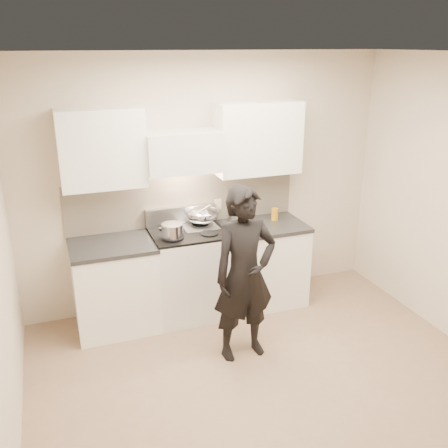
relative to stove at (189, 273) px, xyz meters
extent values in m
plane|color=#8B6F57|center=(0.30, -1.42, -0.47)|extent=(4.00, 4.00, 0.00)
cube|color=beige|center=(0.30, 0.33, 0.88)|extent=(4.00, 0.04, 2.70)
cube|color=beige|center=(0.30, -3.17, 0.88)|extent=(4.00, 0.04, 2.70)
cube|color=white|center=(0.30, -1.42, 2.22)|extent=(4.00, 3.50, 0.02)
cube|color=beige|center=(0.05, 0.31, 0.71)|extent=(2.50, 0.02, 0.53)
cube|color=#B6B6B6|center=(0.00, 0.28, 0.56)|extent=(0.76, 0.08, 0.20)
cube|color=silver|center=(0.00, 0.13, 1.28)|extent=(0.76, 0.40, 0.40)
cylinder|color=#A7A9BA|center=(0.00, -0.05, 1.10)|extent=(0.66, 0.02, 0.02)
cube|color=white|center=(0.83, 0.16, 1.35)|extent=(0.90, 0.33, 0.75)
cube|color=white|center=(-0.78, 0.16, 1.35)|extent=(0.80, 0.33, 0.75)
cube|color=#C2B493|center=(0.43, 0.30, 0.63)|extent=(0.08, 0.01, 0.12)
cube|color=silver|center=(0.00, 0.00, -0.01)|extent=(0.76, 0.65, 0.92)
cube|color=black|center=(0.00, 0.00, 0.46)|extent=(0.76, 0.65, 0.02)
cube|color=silver|center=(0.16, 0.12, 0.47)|extent=(0.36, 0.34, 0.01)
cylinder|color=#A7A9BA|center=(0.00, -0.29, 0.31)|extent=(0.62, 0.02, 0.02)
cylinder|color=black|center=(-0.18, -0.15, 0.48)|extent=(0.18, 0.18, 0.01)
cylinder|color=black|center=(0.18, -0.15, 0.48)|extent=(0.18, 0.18, 0.01)
cylinder|color=black|center=(-0.18, 0.15, 0.48)|extent=(0.18, 0.18, 0.01)
cylinder|color=black|center=(0.18, 0.15, 0.48)|extent=(0.18, 0.18, 0.01)
cube|color=white|center=(0.83, 0.00, -0.03)|extent=(0.90, 0.65, 0.88)
cube|color=black|center=(0.83, 0.00, 0.43)|extent=(0.92, 0.67, 0.04)
cube|color=white|center=(-0.78, 0.00, -0.03)|extent=(0.80, 0.65, 0.88)
cube|color=black|center=(-0.78, 0.00, 0.43)|extent=(0.82, 0.67, 0.04)
ellipsoid|color=#A7A9BA|center=(0.20, 0.14, 0.58)|extent=(0.33, 0.33, 0.18)
torus|color=#A7A9BA|center=(0.20, 0.14, 0.62)|extent=(0.35, 0.35, 0.02)
ellipsoid|color=#C8B68D|center=(0.20, 0.14, 0.57)|extent=(0.19, 0.19, 0.09)
cylinder|color=silver|center=(0.15, 0.01, 0.67)|extent=(0.13, 0.23, 0.18)
cylinder|color=#A7A9BA|center=(-0.20, -0.14, 0.55)|extent=(0.27, 0.27, 0.14)
cube|color=#A7A9BA|center=(-0.32, -0.18, 0.61)|extent=(0.05, 0.03, 0.01)
cube|color=#A7A9BA|center=(-0.08, -0.11, 0.61)|extent=(0.05, 0.03, 0.01)
cylinder|color=#B6B6B6|center=(0.59, 0.24, 0.52)|extent=(0.11, 0.11, 0.16)
cylinder|color=black|center=(0.61, 0.24, 0.60)|extent=(0.01, 0.01, 0.28)
cylinder|color=silver|center=(0.60, 0.26, 0.60)|extent=(0.01, 0.01, 0.28)
cylinder|color=#B6B6B6|center=(0.58, 0.26, 0.60)|extent=(0.01, 0.01, 0.28)
cylinder|color=black|center=(0.57, 0.25, 0.60)|extent=(0.01, 0.01, 0.28)
cylinder|color=#B6B6B6|center=(0.56, 0.23, 0.60)|extent=(0.01, 0.01, 0.28)
cylinder|color=silver|center=(0.57, 0.21, 0.60)|extent=(0.01, 0.01, 0.28)
cylinder|color=black|center=(0.59, 0.21, 0.60)|extent=(0.01, 0.01, 0.28)
cylinder|color=#B6B6B6|center=(0.61, 0.22, 0.60)|extent=(0.01, 0.01, 0.28)
cylinder|color=orange|center=(0.72, 0.22, 0.48)|extent=(0.04, 0.04, 0.06)
cylinder|color=red|center=(0.72, 0.22, 0.52)|extent=(0.04, 0.04, 0.02)
cylinder|color=#B67C0D|center=(1.02, 0.08, 0.51)|extent=(0.08, 0.08, 0.13)
imported|color=black|center=(0.27, -0.89, 0.34)|extent=(0.62, 0.43, 1.64)
camera|label=1|loc=(-1.28, -4.62, 2.29)|focal=40.00mm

